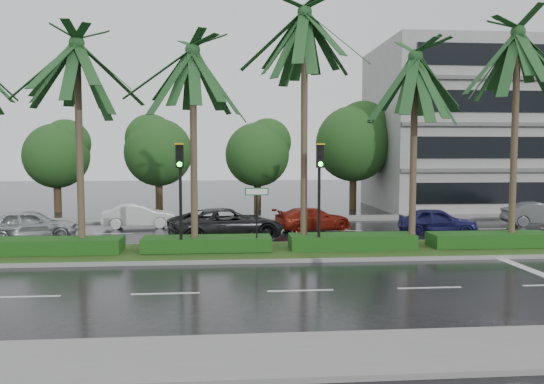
{
  "coord_description": "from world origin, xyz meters",
  "views": [
    {
      "loc": [
        -2.17,
        -20.52,
        4.13
      ],
      "look_at": [
        -0.3,
        1.5,
        2.5
      ],
      "focal_mm": 35.0,
      "sensor_mm": 36.0,
      "label": 1
    }
  ],
  "objects": [
    {
      "name": "ground",
      "position": [
        0.0,
        0.0,
        0.0
      ],
      "size": [
        120.0,
        120.0,
        0.0
      ],
      "primitive_type": "plane",
      "color": "black",
      "rests_on": "ground"
    },
    {
      "name": "near_sidewalk",
      "position": [
        0.0,
        -10.2,
        0.06
      ],
      "size": [
        40.0,
        2.4,
        0.12
      ],
      "primitive_type": "cube",
      "color": "slate",
      "rests_on": "ground"
    },
    {
      "name": "far_sidewalk",
      "position": [
        0.0,
        12.0,
        0.06
      ],
      "size": [
        40.0,
        2.0,
        0.12
      ],
      "primitive_type": "cube",
      "color": "slate",
      "rests_on": "ground"
    },
    {
      "name": "median",
      "position": [
        0.0,
        1.0,
        0.08
      ],
      "size": [
        36.0,
        4.0,
        0.15
      ],
      "color": "gray",
      "rests_on": "ground"
    },
    {
      "name": "hedge",
      "position": [
        0.0,
        1.0,
        0.45
      ],
      "size": [
        35.2,
        1.4,
        0.6
      ],
      "color": "#1C4112",
      "rests_on": "median"
    },
    {
      "name": "lane_markings",
      "position": [
        3.04,
        -0.43,
        0.01
      ],
      "size": [
        34.0,
        13.06,
        0.01
      ],
      "color": "silver",
      "rests_on": "ground"
    },
    {
      "name": "palm_row",
      "position": [
        -1.25,
        1.02,
        8.0
      ],
      "size": [
        26.3,
        4.2,
        10.49
      ],
      "color": "#4A3F2A",
      "rests_on": "median"
    },
    {
      "name": "signal_median_left",
      "position": [
        -4.0,
        0.3,
        3.0
      ],
      "size": [
        0.34,
        0.42,
        4.36
      ],
      "color": "black",
      "rests_on": "median"
    },
    {
      "name": "signal_median_right",
      "position": [
        1.5,
        0.3,
        3.0
      ],
      "size": [
        0.34,
        0.42,
        4.36
      ],
      "color": "black",
      "rests_on": "median"
    },
    {
      "name": "street_sign",
      "position": [
        -1.0,
        0.48,
        2.12
      ],
      "size": [
        0.95,
        0.09,
        2.6
      ],
      "color": "black",
      "rests_on": "median"
    },
    {
      "name": "bg_trees",
      "position": [
        1.33,
        17.59,
        4.59
      ],
      "size": [
        32.7,
        5.5,
        7.94
      ],
      "color": "#3A2B1A",
      "rests_on": "ground"
    },
    {
      "name": "building",
      "position": [
        17.0,
        18.0,
        6.0
      ],
      "size": [
        16.0,
        10.0,
        12.0
      ],
      "primitive_type": "cube",
      "color": "gray",
      "rests_on": "ground"
    },
    {
      "name": "car_silver",
      "position": [
        -11.55,
        5.43,
        0.72
      ],
      "size": [
        2.7,
        4.54,
        1.45
      ],
      "primitive_type": "imported",
      "rotation": [
        0.0,
        0.0,
        1.82
      ],
      "color": "#B0B3B8",
      "rests_on": "ground"
    },
    {
      "name": "car_white",
      "position": [
        -7.05,
        9.17,
        0.65
      ],
      "size": [
        1.73,
        4.06,
        1.3
      ],
      "primitive_type": "imported",
      "rotation": [
        0.0,
        0.0,
        1.66
      ],
      "color": "silver",
      "rests_on": "ground"
    },
    {
      "name": "car_darkgrey",
      "position": [
        -2.19,
        4.55,
        0.76
      ],
      "size": [
        4.1,
        6.0,
        1.52
      ],
      "primitive_type": "imported",
      "rotation": [
        0.0,
        0.0,
        1.89
      ],
      "color": "black",
      "rests_on": "ground"
    },
    {
      "name": "car_red",
      "position": [
        2.4,
        7.33,
        0.61
      ],
      "size": [
        2.88,
        4.53,
        1.22
      ],
      "primitive_type": "imported",
      "rotation": [
        0.0,
        0.0,
        1.87
      ],
      "color": "maroon",
      "rests_on": "ground"
    },
    {
      "name": "car_blue",
      "position": [
        8.5,
        5.49,
        0.67
      ],
      "size": [
        2.37,
        4.16,
        1.33
      ],
      "primitive_type": "imported",
      "rotation": [
        0.0,
        0.0,
        1.36
      ],
      "color": "navy",
      "rests_on": "ground"
    },
    {
      "name": "car_grey",
      "position": [
        15.59,
        8.07,
        0.66
      ],
      "size": [
        1.92,
        4.16,
        1.32
      ],
      "primitive_type": "imported",
      "rotation": [
        0.0,
        0.0,
        1.44
      ],
      "color": "#575B5C",
      "rests_on": "ground"
    }
  ]
}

